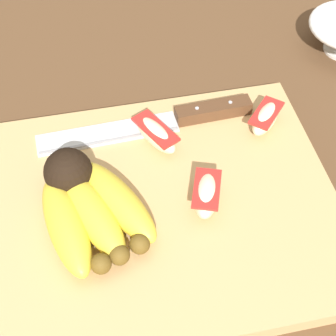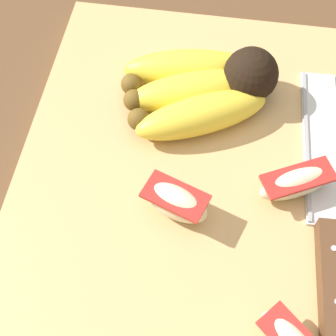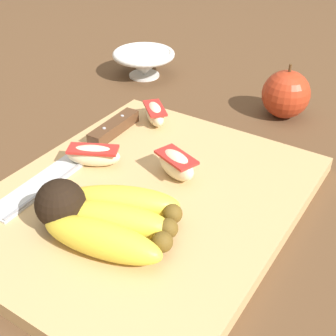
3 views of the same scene
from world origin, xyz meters
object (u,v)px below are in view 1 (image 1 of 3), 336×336
(banana_bunch, at_px, (88,205))
(chefs_knife, at_px, (177,118))
(apple_wedge_middle, at_px, (206,195))
(apple_wedge_near, at_px, (156,134))
(apple_wedge_far, at_px, (266,118))

(banana_bunch, relative_size, chefs_knife, 0.58)
(banana_bunch, distance_m, chefs_knife, 0.18)
(banana_bunch, xyz_separation_m, chefs_knife, (-0.13, -0.12, -0.01))
(banana_bunch, xyz_separation_m, apple_wedge_middle, (-0.13, 0.01, -0.00))
(apple_wedge_near, height_order, apple_wedge_far, same)
(banana_bunch, bearing_deg, apple_wedge_middle, 175.21)
(apple_wedge_middle, xyz_separation_m, apple_wedge_far, (-0.10, -0.10, -0.00))
(apple_wedge_middle, bearing_deg, banana_bunch, -4.79)
(chefs_knife, relative_size, apple_wedge_middle, 4.21)
(apple_wedge_middle, distance_m, apple_wedge_far, 0.15)
(banana_bunch, relative_size, apple_wedge_far, 2.64)
(apple_wedge_near, bearing_deg, banana_bunch, 45.21)
(banana_bunch, bearing_deg, apple_wedge_near, -134.79)
(banana_bunch, relative_size, apple_wedge_middle, 2.43)
(chefs_knife, bearing_deg, apple_wedge_far, 163.62)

